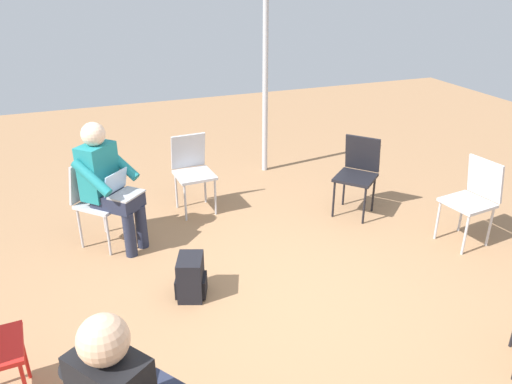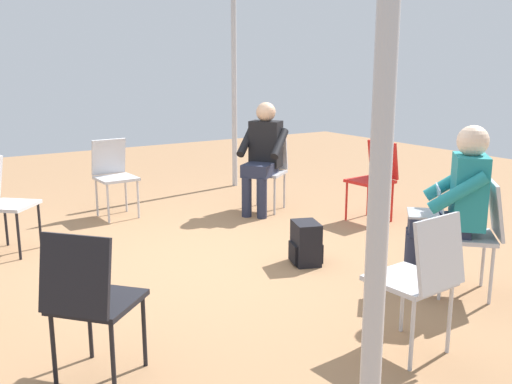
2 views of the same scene
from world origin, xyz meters
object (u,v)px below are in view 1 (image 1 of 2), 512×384
Objects in this scene: chair_northwest at (96,196)px; person_with_laptop at (108,181)px; chair_northeast at (358,170)px; chair_east at (474,196)px; chair_north at (192,168)px; backpack_near_laptop_user at (191,279)px.

person_with_laptop is at bearing 90.00° from chair_northwest.
chair_east is (0.70, -0.96, 0.00)m from chair_northeast.
chair_northeast is 0.69× the size of person_with_laptop.
chair_east is 0.69× the size of person_with_laptop.
chair_northeast and chair_east have the same top height.
chair_northwest is 0.26m from person_with_laptop.
chair_north and chair_northwest have the same top height.
chair_northeast reaches higher than backpack_near_laptop_user.
person_with_laptop is (-0.92, -0.52, 0.20)m from chair_north.
chair_northeast is at bearing 153.22° from chair_north.
chair_north is at bearing 47.17° from chair_east.
chair_northeast is 2.36× the size of backpack_near_laptop_user.
chair_north is 2.36× the size of backpack_near_laptop_user.
chair_north is 1.12m from chair_northwest.
chair_north is 1.00× the size of chair_northeast.
chair_east is (2.37, -1.66, 0.00)m from chair_north.
person_with_laptop is (-3.29, 1.14, 0.20)m from chair_east.
person_with_laptop is at bearing 44.67° from chair_northeast.
chair_northeast is 1.19m from chair_east.
chair_north is at bearing 25.79° from chair_northeast.
chair_northeast is 2.72m from chair_northwest.
chair_east and chair_northwest have the same top height.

